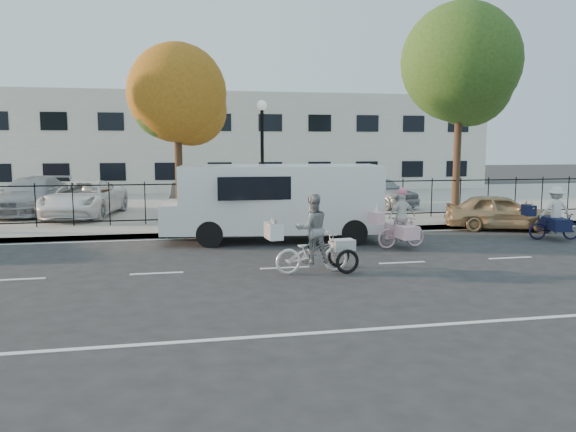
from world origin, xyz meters
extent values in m
plane|color=#333334|center=(0.00, 0.00, 0.00)|extent=(120.00, 120.00, 0.00)
cube|color=#A8A399|center=(0.00, 5.05, 0.07)|extent=(60.00, 0.10, 0.15)
cube|color=#A8A399|center=(0.00, 6.10, 0.07)|extent=(60.00, 2.20, 0.15)
cube|color=#A8A399|center=(0.00, 15.00, 0.07)|extent=(60.00, 15.60, 0.15)
cube|color=silver|center=(0.00, 25.00, 3.00)|extent=(34.00, 10.00, 6.00)
cylinder|color=black|center=(0.50, 6.80, 2.15)|extent=(0.12, 0.12, 4.00)
sphere|color=white|center=(0.50, 6.80, 4.30)|extent=(0.36, 0.36, 0.36)
cylinder|color=black|center=(-2.20, 6.80, 1.05)|extent=(0.06, 0.06, 1.80)
cylinder|color=black|center=(-1.50, 6.80, 1.05)|extent=(0.06, 0.06, 1.80)
cube|color=#59140F|center=(-1.85, 6.80, 1.65)|extent=(0.85, 0.04, 0.60)
imported|color=white|center=(0.52, -0.61, 0.46)|extent=(1.80, 0.78, 0.92)
imported|color=white|center=(0.52, -0.61, 1.03)|extent=(0.84, 0.68, 1.61)
cube|color=white|center=(-0.39, -0.70, 1.02)|extent=(0.36, 0.59, 0.37)
cone|color=white|center=(-0.39, -0.57, 1.26)|extent=(0.14, 0.14, 0.18)
cone|color=white|center=(-0.39, -0.82, 1.26)|extent=(0.14, 0.14, 0.18)
torus|color=black|center=(1.28, -0.89, 0.29)|extent=(0.58, 0.14, 0.57)
torus|color=black|center=(1.28, -0.17, 0.29)|extent=(0.58, 0.14, 0.57)
cube|color=white|center=(1.28, -0.53, 0.61)|extent=(0.54, 0.41, 0.25)
imported|color=#D9A5B1|center=(3.77, 1.92, 0.45)|extent=(1.55, 0.63, 0.90)
imported|color=white|center=(3.77, 1.92, 0.91)|extent=(0.88, 0.46, 1.42)
cube|color=#F1B7C5|center=(2.96, 1.81, 0.90)|extent=(0.34, 0.53, 0.33)
cone|color=white|center=(2.96, 1.81, 1.19)|extent=(0.11, 0.11, 0.29)
cube|color=#F1B7C5|center=(3.77, 1.92, 0.50)|extent=(0.66, 1.23, 0.36)
sphere|color=pink|center=(3.77, 1.92, 1.61)|extent=(0.25, 0.25, 0.25)
imported|color=black|center=(8.99, 2.32, 0.42)|extent=(1.66, 0.85, 0.83)
imported|color=white|center=(8.99, 2.32, 0.93)|extent=(1.03, 0.71, 1.45)
cube|color=black|center=(8.17, 2.48, 0.92)|extent=(0.37, 0.55, 0.33)
cone|color=gold|center=(8.17, 2.65, 1.11)|extent=(0.11, 0.22, 0.30)
cone|color=gold|center=(8.17, 2.32, 1.11)|extent=(0.11, 0.22, 0.30)
cube|color=black|center=(8.99, 2.32, 0.51)|extent=(0.73, 1.28, 0.37)
cube|color=white|center=(0.60, 3.80, 1.32)|extent=(6.18, 2.91, 1.99)
cube|color=white|center=(-2.66, 3.80, 0.77)|extent=(0.81, 2.20, 0.88)
cylinder|color=black|center=(-1.50, 2.83, 0.39)|extent=(0.80, 0.38, 0.77)
cylinder|color=black|center=(-1.50, 4.77, 0.39)|extent=(0.80, 0.38, 0.77)
cylinder|color=black|center=(2.69, 2.83, 0.39)|extent=(0.80, 0.38, 0.77)
cylinder|color=black|center=(2.69, 4.77, 0.39)|extent=(0.80, 0.38, 0.77)
imported|color=tan|center=(8.47, 4.50, 0.62)|extent=(3.93, 2.58, 1.25)
imported|color=#AAADB2|center=(-8.27, 11.27, 0.88)|extent=(2.62, 5.23, 1.46)
imported|color=white|center=(-6.05, 9.94, 0.85)|extent=(3.10, 5.33, 1.40)
imported|color=#4B4F52|center=(-2.03, 9.83, 0.77)|extent=(1.60, 3.88, 1.25)
imported|color=#9B9DA2|center=(6.40, 10.91, 0.84)|extent=(2.99, 4.36, 1.38)
cylinder|color=#442D1D|center=(-2.40, 8.20, 2.10)|extent=(0.28, 0.28, 4.20)
sphere|color=#9F6219|center=(-2.40, 8.20, 4.80)|extent=(3.60, 3.60, 3.60)
sphere|color=#9F6219|center=(-1.90, 8.40, 4.20)|extent=(2.64, 2.64, 2.64)
cylinder|color=#442D1D|center=(8.26, 7.30, 2.65)|extent=(0.28, 0.28, 5.29)
sphere|color=#385B1E|center=(8.26, 7.30, 6.05)|extent=(4.54, 4.54, 4.54)
sphere|color=#385B1E|center=(8.76, 7.50, 5.29)|extent=(3.33, 3.33, 3.33)
camera|label=1|loc=(-2.51, -12.95, 2.95)|focal=35.00mm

